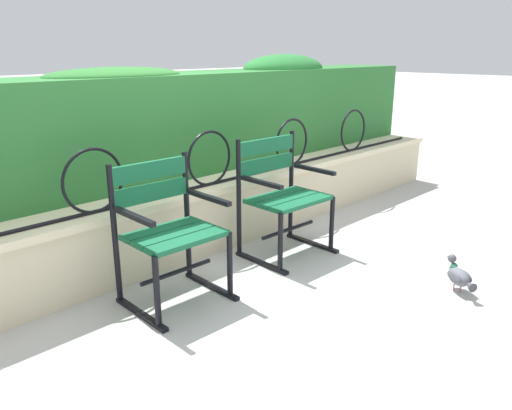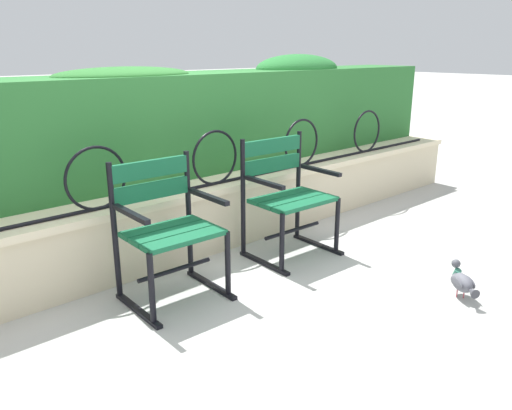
% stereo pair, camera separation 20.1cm
% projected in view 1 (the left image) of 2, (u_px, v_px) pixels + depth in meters
% --- Properties ---
extents(ground_plane, '(60.00, 60.00, 0.00)m').
position_uv_depth(ground_plane, '(269.00, 288.00, 3.35)').
color(ground_plane, '#ADADA8').
extents(stone_wall, '(6.74, 0.41, 0.52)m').
position_uv_depth(stone_wall, '(185.00, 221.00, 3.86)').
color(stone_wall, beige).
rests_on(stone_wall, ground).
extents(iron_arch_fence, '(6.21, 0.02, 0.42)m').
position_uv_depth(iron_arch_fence, '(162.00, 172.00, 3.52)').
color(iron_arch_fence, black).
rests_on(iron_arch_fence, stone_wall).
extents(hedge_row, '(6.60, 0.65, 0.95)m').
position_uv_depth(hedge_row, '(142.00, 122.00, 3.99)').
color(hedge_row, '#2D7033').
rests_on(hedge_row, stone_wall).
extents(park_chair_left, '(0.59, 0.54, 0.88)m').
position_uv_depth(park_chair_left, '(167.00, 228.00, 3.10)').
color(park_chair_left, '#145B38').
rests_on(park_chair_left, ground).
extents(park_chair_right, '(0.63, 0.54, 0.89)m').
position_uv_depth(park_chair_right, '(281.00, 193.00, 3.83)').
color(park_chair_right, '#145B38').
rests_on(park_chair_right, ground).
extents(pigeon_near_chairs, '(0.20, 0.26, 0.22)m').
position_uv_depth(pigeon_near_chairs, '(459.00, 276.00, 3.27)').
color(pigeon_near_chairs, '#5B5B66').
rests_on(pigeon_near_chairs, ground).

